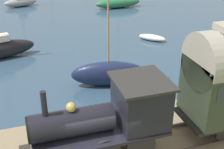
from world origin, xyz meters
TOP-DOWN VIEW (x-y plane):
  - steam_locomotive at (0.10, -0.56)m, footprint 2.17×5.58m
  - sailboat_navy at (6.37, -2.31)m, footprint 1.96×4.43m
  - sailboat_black at (12.48, 3.74)m, footprint 2.16×5.00m
  - sailboat_green at (23.47, -8.62)m, footprint 1.48×5.20m
  - sailboat_gray at (27.33, 1.65)m, footprint 1.78×3.79m
  - rowboat_far_out at (12.64, -7.90)m, footprint 2.13×2.16m

SIDE VIEW (x-z plane):
  - rowboat_far_out at x=12.64m, z-range 0.01..0.48m
  - sailboat_gray at x=27.33m, z-range -2.57..3.70m
  - sailboat_green at x=23.47m, z-range -3.24..4.41m
  - sailboat_black at x=12.48m, z-range -2.27..3.67m
  - sailboat_navy at x=6.37m, z-range -2.57..4.13m
  - steam_locomotive at x=0.10m, z-range 0.75..3.79m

